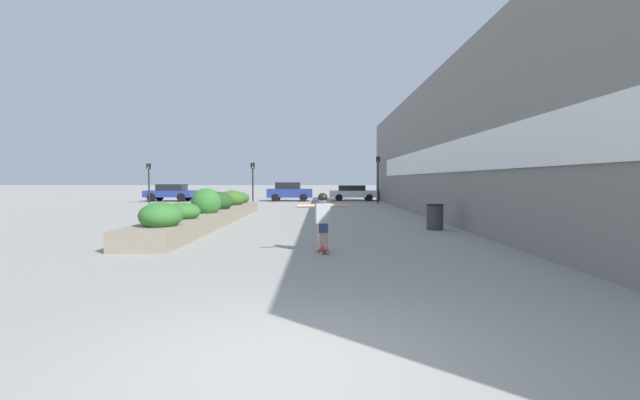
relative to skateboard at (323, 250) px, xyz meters
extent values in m
plane|color=gray|center=(-0.44, -6.43, -0.07)|extent=(300.00, 300.00, 0.00)
cube|color=gray|center=(5.38, 9.06, 3.27)|extent=(0.60, 38.81, 6.68)
cube|color=white|center=(5.04, 5.81, 2.64)|extent=(0.06, 32.30, 1.20)
cube|color=gray|center=(-4.57, 7.37, 0.19)|extent=(1.55, 15.16, 0.53)
ellipsoid|color=#33702D|center=(-4.48, 1.26, 0.75)|extent=(1.17, 1.32, 0.76)
ellipsoid|color=#33702D|center=(-4.62, 3.55, 0.69)|extent=(1.16, 1.09, 0.61)
ellipsoid|color=#33702D|center=(-4.49, 6.02, 0.87)|extent=(1.15, 1.21, 1.09)
ellipsoid|color=#234C1E|center=(-4.62, 8.35, 0.79)|extent=(1.41, 1.28, 0.87)
ellipsoid|color=#3D6623|center=(-4.58, 11.41, 0.78)|extent=(1.31, 1.42, 0.85)
ellipsoid|color=#286028|center=(-4.65, 13.44, 0.72)|extent=(1.21, 1.21, 0.68)
cube|color=maroon|center=(0.00, 0.00, 0.02)|extent=(0.33, 0.70, 0.01)
cylinder|color=beige|center=(-0.13, 0.21, -0.04)|extent=(0.06, 0.07, 0.06)
cylinder|color=beige|center=(0.02, 0.25, -0.04)|extent=(0.06, 0.07, 0.06)
cylinder|color=beige|center=(-0.02, -0.25, -0.04)|extent=(0.06, 0.07, 0.06)
cylinder|color=beige|center=(0.13, -0.21, -0.04)|extent=(0.06, 0.07, 0.06)
cylinder|color=tan|center=(-0.07, -0.02, 0.35)|extent=(0.14, 0.14, 0.63)
cylinder|color=tan|center=(0.07, 0.02, 0.35)|extent=(0.14, 0.14, 0.63)
cube|color=navy|center=(0.00, 0.00, 0.55)|extent=(0.26, 0.24, 0.23)
cube|color=#B2B2B7|center=(0.00, 0.00, 0.91)|extent=(0.39, 0.26, 0.50)
cylinder|color=tan|center=(-0.40, -0.10, 1.10)|extent=(0.47, 0.19, 0.08)
cylinder|color=tan|center=(0.40, 0.10, 1.10)|extent=(0.47, 0.19, 0.08)
sphere|color=tan|center=(0.00, 0.00, 1.26)|extent=(0.21, 0.21, 0.21)
sphere|color=black|center=(0.00, 0.00, 1.30)|extent=(0.24, 0.24, 0.24)
cylinder|color=#38383D|center=(4.11, 4.92, 0.37)|extent=(0.59, 0.59, 0.88)
cylinder|color=black|center=(4.11, 4.92, 0.84)|extent=(0.62, 0.62, 0.05)
cube|color=navy|center=(-2.66, 26.27, 0.61)|extent=(3.83, 1.90, 0.73)
cube|color=black|center=(-2.81, 26.27, 1.26)|extent=(2.11, 1.68, 0.56)
cylinder|color=black|center=(-1.47, 27.17, 0.25)|extent=(0.64, 0.22, 0.64)
cylinder|color=black|center=(-1.47, 25.36, 0.25)|extent=(0.64, 0.22, 0.64)
cylinder|color=black|center=(-3.85, 27.17, 0.25)|extent=(0.64, 0.22, 0.64)
cylinder|color=black|center=(-3.85, 25.36, 0.25)|extent=(0.64, 0.22, 0.64)
cube|color=silver|center=(2.87, 26.99, 0.52)|extent=(4.19, 1.78, 0.58)
cube|color=black|center=(2.71, 26.99, 1.04)|extent=(2.31, 1.57, 0.46)
cylinder|color=black|center=(4.17, 27.84, 0.23)|extent=(0.60, 0.22, 0.60)
cylinder|color=black|center=(4.17, 26.15, 0.23)|extent=(0.60, 0.22, 0.60)
cylinder|color=black|center=(1.57, 27.84, 0.23)|extent=(0.60, 0.22, 0.60)
cylinder|color=black|center=(1.57, 26.15, 0.23)|extent=(0.60, 0.22, 0.60)
cube|color=navy|center=(12.71, 25.96, 0.58)|extent=(4.68, 1.82, 0.65)
cube|color=black|center=(12.53, 25.96, 1.19)|extent=(2.58, 1.60, 0.58)
cylinder|color=black|center=(14.17, 26.83, 0.25)|extent=(0.64, 0.22, 0.64)
cylinder|color=black|center=(14.17, 25.10, 0.25)|extent=(0.64, 0.22, 0.64)
cylinder|color=black|center=(11.26, 26.83, 0.25)|extent=(0.64, 0.22, 0.64)
cylinder|color=black|center=(11.26, 25.10, 0.25)|extent=(0.64, 0.22, 0.64)
cube|color=navy|center=(-12.91, 26.00, 0.56)|extent=(4.04, 1.91, 0.56)
cube|color=black|center=(-12.75, 26.00, 1.11)|extent=(2.22, 1.68, 0.54)
cylinder|color=black|center=(-14.16, 25.09, 0.28)|extent=(0.71, 0.22, 0.71)
cylinder|color=black|center=(-14.16, 26.90, 0.28)|extent=(0.71, 0.22, 0.71)
cylinder|color=black|center=(-11.66, 25.09, 0.28)|extent=(0.71, 0.22, 0.71)
cylinder|color=black|center=(-11.66, 26.90, 0.28)|extent=(0.71, 0.22, 0.71)
cylinder|color=black|center=(-5.17, 21.90, 1.26)|extent=(0.11, 0.11, 2.67)
cube|color=black|center=(-5.17, 21.90, 2.83)|extent=(0.28, 0.20, 0.45)
sphere|color=#2D2823|center=(-5.17, 21.78, 2.98)|extent=(0.15, 0.15, 0.15)
sphere|color=#2D2823|center=(-5.17, 21.78, 2.83)|extent=(0.15, 0.15, 0.15)
sphere|color=green|center=(-5.17, 21.78, 2.68)|extent=(0.15, 0.15, 0.15)
cylinder|color=black|center=(4.40, 22.36, 1.51)|extent=(0.11, 0.11, 3.17)
cube|color=black|center=(4.40, 22.36, 3.32)|extent=(0.28, 0.20, 0.45)
sphere|color=#2D2823|center=(4.40, 22.24, 3.47)|extent=(0.15, 0.15, 0.15)
sphere|color=#2D2823|center=(4.40, 22.24, 3.32)|extent=(0.15, 0.15, 0.15)
sphere|color=green|center=(4.40, 22.24, 3.17)|extent=(0.15, 0.15, 0.15)
cylinder|color=black|center=(-13.21, 22.27, 1.25)|extent=(0.11, 0.11, 2.64)
cube|color=black|center=(-13.21, 22.27, 2.79)|extent=(0.28, 0.20, 0.45)
sphere|color=#2D2823|center=(-13.21, 22.15, 2.94)|extent=(0.15, 0.15, 0.15)
sphere|color=#2D2823|center=(-13.21, 22.15, 2.79)|extent=(0.15, 0.15, 0.15)
sphere|color=green|center=(-13.21, 22.15, 2.64)|extent=(0.15, 0.15, 0.15)
camera|label=1|loc=(-0.07, -10.55, 1.73)|focal=24.00mm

